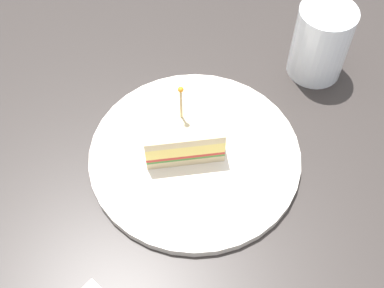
{
  "coord_description": "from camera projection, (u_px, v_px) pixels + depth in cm",
  "views": [
    {
      "loc": [
        -0.36,
        35.63,
        54.72
      ],
      "look_at": [
        0.0,
        0.0,
        3.19
      ],
      "focal_mm": 46.74,
      "sensor_mm": 36.0,
      "label": 1
    }
  ],
  "objects": [
    {
      "name": "ground_plane",
      "position": [
        192.0,
        162.0,
        0.66
      ],
      "size": [
        98.98,
        98.98,
        2.0
      ],
      "primitive_type": "cube",
      "color": "#2D2826"
    },
    {
      "name": "sandwich_half_center",
      "position": [
        179.0,
        129.0,
        0.63
      ],
      "size": [
        10.85,
        8.96,
        10.6
      ],
      "color": "beige",
      "rests_on": "plate"
    },
    {
      "name": "plate",
      "position": [
        192.0,
        155.0,
        0.65
      ],
      "size": [
        27.31,
        27.31,
        1.19
      ],
      "primitive_type": "cylinder",
      "color": "silver",
      "rests_on": "ground_plane"
    },
    {
      "name": "drink_glass",
      "position": [
        317.0,
        46.0,
        0.7
      ],
      "size": [
        7.92,
        7.92,
        10.98
      ],
      "color": "gold",
      "rests_on": "ground_plane"
    }
  ]
}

